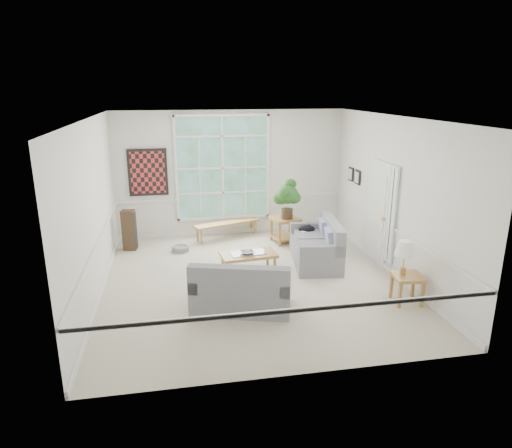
{
  "coord_description": "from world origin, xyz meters",
  "views": [
    {
      "loc": [
        -1.38,
        -7.81,
        3.5
      ],
      "look_at": [
        0.1,
        0.2,
        1.05
      ],
      "focal_mm": 32.0,
      "sensor_mm": 36.0,
      "label": 1
    }
  ],
  "objects_px": {
    "loveseat_right": "(315,242)",
    "loveseat_front": "(241,284)",
    "end_table": "(285,230)",
    "side_table": "(407,289)",
    "coffee_table": "(248,263)"
  },
  "relations": [
    {
      "from": "loveseat_front",
      "to": "end_table",
      "type": "relative_size",
      "value": 2.66
    },
    {
      "from": "coffee_table",
      "to": "side_table",
      "type": "height_order",
      "value": "side_table"
    },
    {
      "from": "coffee_table",
      "to": "end_table",
      "type": "distance_m",
      "value": 2.01
    },
    {
      "from": "loveseat_front",
      "to": "end_table",
      "type": "bearing_deg",
      "value": 80.0
    },
    {
      "from": "loveseat_right",
      "to": "coffee_table",
      "type": "height_order",
      "value": "loveseat_right"
    },
    {
      "from": "coffee_table",
      "to": "end_table",
      "type": "xyz_separation_m",
      "value": [
        1.14,
        1.65,
        0.1
      ]
    },
    {
      "from": "coffee_table",
      "to": "end_table",
      "type": "height_order",
      "value": "end_table"
    },
    {
      "from": "loveseat_right",
      "to": "loveseat_front",
      "type": "xyz_separation_m",
      "value": [
        -1.81,
        -1.76,
        -0.03
      ]
    },
    {
      "from": "loveseat_right",
      "to": "loveseat_front",
      "type": "height_order",
      "value": "loveseat_right"
    },
    {
      "from": "coffee_table",
      "to": "side_table",
      "type": "distance_m",
      "value": 2.99
    },
    {
      "from": "loveseat_front",
      "to": "side_table",
      "type": "distance_m",
      "value": 2.8
    },
    {
      "from": "side_table",
      "to": "coffee_table",
      "type": "bearing_deg",
      "value": 143.87
    },
    {
      "from": "end_table",
      "to": "side_table",
      "type": "bearing_deg",
      "value": -69.6
    },
    {
      "from": "loveseat_right",
      "to": "end_table",
      "type": "height_order",
      "value": "loveseat_right"
    },
    {
      "from": "loveseat_right",
      "to": "end_table",
      "type": "bearing_deg",
      "value": 110.69
    }
  ]
}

